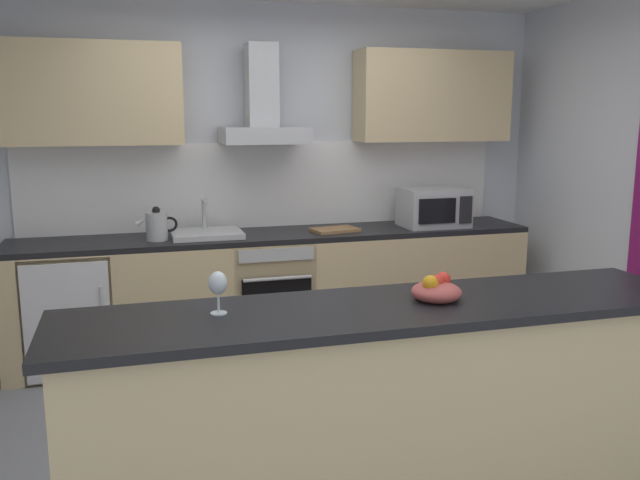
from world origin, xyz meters
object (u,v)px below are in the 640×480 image
oven (269,291)px  chopping_board (335,230)px  sink (207,233)px  range_hood (263,112)px  wine_glass (218,285)px  refrigerator (71,311)px  kettle (157,225)px  fruit_bowl (436,290)px  microwave (434,207)px

oven → chopping_board: 0.68m
oven → sink: sink is taller
range_hood → wine_glass: (-0.65, -2.30, -0.69)m
refrigerator → kettle: size_ratio=2.94×
refrigerator → range_hood: 1.96m
fruit_bowl → refrigerator: bearing=127.4°
refrigerator → fruit_bowl: (1.70, -2.22, 0.59)m
kettle → chopping_board: size_ratio=0.85×
range_hood → wine_glass: bearing=-105.9°
oven → fruit_bowl: (0.29, -2.22, 0.56)m
refrigerator → chopping_board: size_ratio=2.50×
refrigerator → sink: bearing=0.8°
microwave → sink: microwave is taller
kettle → fruit_bowl: 2.44m
sink → kettle: (-0.35, -0.04, 0.08)m
oven → refrigerator: (-1.41, -0.00, -0.03)m
refrigerator → microwave: 2.80m
sink → refrigerator: bearing=-179.2°
wine_glass → chopping_board: 2.45m
refrigerator → microwave: size_ratio=1.70×
fruit_bowl → sink: bearing=108.4°
chopping_board → range_hood: bearing=163.3°
wine_glass → kettle: bearing=93.9°
oven → wine_glass: wine_glass is taller
refrigerator → fruit_bowl: size_ratio=3.86×
fruit_bowl → chopping_board: size_ratio=0.65×
range_hood → chopping_board: range_hood is taller
refrigerator → chopping_board: bearing=-0.6°
oven → microwave: bearing=-1.2°
microwave → fruit_bowl: 2.42m
kettle → range_hood: size_ratio=0.40×
microwave → range_hood: 1.53m
kettle → sink: bearing=7.3°
oven → kettle: 0.97m
refrigerator → kettle: bearing=-2.9°
microwave → sink: bearing=178.7°
sink → microwave: bearing=-1.3°
refrigerator → microwave: (2.73, -0.03, 0.62)m
sink → kettle: sink is taller
range_hood → chopping_board: 1.03m
sink → fruit_bowl: sink is taller
microwave → wine_glass: bearing=-132.8°
refrigerator → wine_glass: (0.76, -2.16, 0.67)m
microwave → chopping_board: bearing=179.7°
sink → fruit_bowl: bearing=-71.6°
oven → wine_glass: bearing=-106.8°
fruit_bowl → chopping_board: fruit_bowl is taller
microwave → wine_glass: microwave is taller
oven → microwave: (1.33, -0.03, 0.59)m
chopping_board → oven: bearing=177.3°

